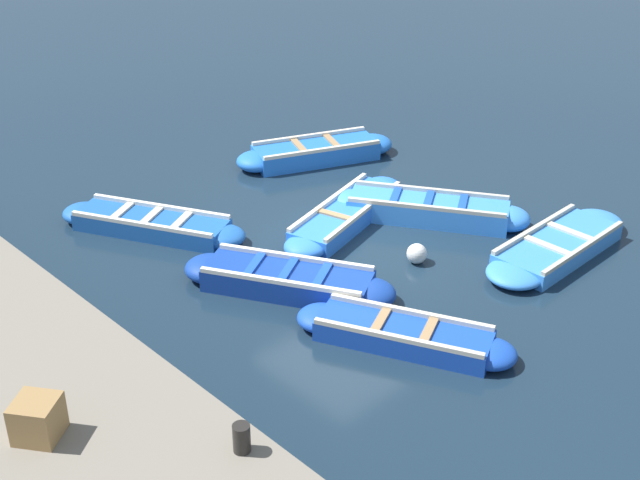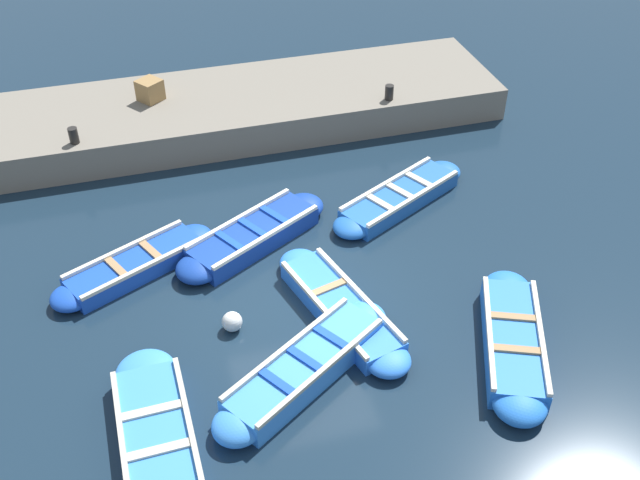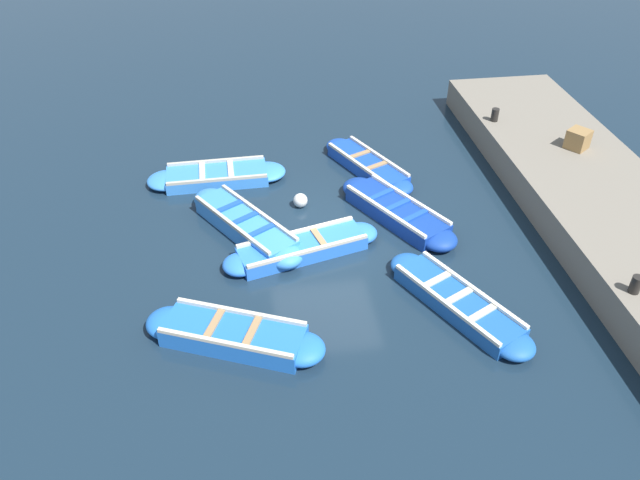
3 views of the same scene
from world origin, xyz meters
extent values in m
plane|color=#162838|center=(0.00, 0.00, 0.00)|extent=(120.00, 120.00, 0.00)
cube|color=blue|center=(-2.13, -3.03, 0.18)|extent=(2.72, 1.83, 0.37)
ellipsoid|color=blue|center=(-0.94, -3.53, 0.18)|extent=(1.10, 1.09, 0.37)
ellipsoid|color=blue|center=(-3.32, -2.53, 0.18)|extent=(1.10, 1.09, 0.37)
cube|color=beige|center=(-1.97, -2.66, 0.40)|extent=(2.36, 1.06, 0.07)
cube|color=beige|center=(-2.29, -3.40, 0.40)|extent=(2.36, 1.06, 0.07)
cube|color=#9E7A51|center=(-1.80, -3.17, 0.39)|extent=(0.44, 0.78, 0.04)
cube|color=#9E7A51|center=(-2.47, -2.89, 0.39)|extent=(0.44, 0.78, 0.04)
cube|color=#3884E0|center=(-2.39, 2.73, 0.14)|extent=(2.55, 1.10, 0.28)
ellipsoid|color=#3884E0|center=(-1.13, 2.76, 0.14)|extent=(1.00, 0.97, 0.28)
ellipsoid|color=#3884E0|center=(-3.65, 2.69, 0.14)|extent=(1.00, 0.97, 0.28)
cube|color=#B2AD9E|center=(-2.40, 3.20, 0.32)|extent=(2.48, 0.14, 0.07)
cube|color=#B2AD9E|center=(-2.38, 2.25, 0.32)|extent=(2.48, 0.14, 0.07)
cube|color=beige|center=(-2.03, 2.73, 0.30)|extent=(0.16, 0.91, 0.04)
cube|color=beige|center=(-2.75, 2.72, 0.30)|extent=(0.16, 0.91, 0.04)
cube|color=#1E59AD|center=(2.19, -2.71, 0.15)|extent=(2.02, 2.84, 0.31)
ellipsoid|color=#1E59AD|center=(2.84, -3.94, 0.15)|extent=(1.03, 1.04, 0.31)
ellipsoid|color=#1E59AD|center=(1.54, -1.48, 0.15)|extent=(1.03, 1.04, 0.31)
cube|color=silver|center=(2.52, -2.54, 0.34)|extent=(1.34, 2.45, 0.07)
cube|color=silver|center=(1.86, -2.89, 0.34)|extent=(1.34, 2.45, 0.07)
cube|color=beige|center=(2.46, -3.24, 0.33)|extent=(0.70, 0.46, 0.04)
cube|color=beige|center=(2.19, -2.71, 0.33)|extent=(0.70, 0.46, 0.04)
cube|color=beige|center=(1.91, -2.19, 0.33)|extent=(0.70, 0.46, 0.04)
cube|color=navy|center=(1.74, 0.44, 0.18)|extent=(2.08, 2.75, 0.36)
ellipsoid|color=navy|center=(2.40, -0.72, 0.18)|extent=(1.12, 1.13, 0.36)
ellipsoid|color=navy|center=(1.08, 1.59, 0.18)|extent=(1.12, 1.13, 0.36)
cube|color=silver|center=(2.09, 0.64, 0.40)|extent=(1.36, 2.31, 0.07)
cube|color=silver|center=(1.40, 0.24, 0.40)|extent=(1.36, 2.31, 0.07)
cube|color=#1947B7|center=(2.02, -0.05, 0.38)|extent=(0.74, 0.51, 0.04)
cube|color=#1947B7|center=(1.74, 0.44, 0.38)|extent=(0.74, 0.51, 0.04)
cube|color=#1947B7|center=(1.46, 0.93, 0.38)|extent=(0.74, 0.51, 0.04)
cube|color=#1947B7|center=(1.51, 2.69, 0.15)|extent=(1.80, 2.62, 0.30)
ellipsoid|color=#1947B7|center=(2.06, 1.55, 0.15)|extent=(0.98, 0.99, 0.30)
ellipsoid|color=#1947B7|center=(0.96, 3.83, 0.15)|extent=(0.98, 0.99, 0.30)
cube|color=beige|center=(1.83, 2.84, 0.34)|extent=(1.15, 2.27, 0.07)
cube|color=beige|center=(1.19, 2.54, 0.34)|extent=(1.15, 2.27, 0.07)
cube|color=#9E7A51|center=(1.67, 2.37, 0.32)|extent=(0.69, 0.43, 0.04)
cube|color=#9E7A51|center=(1.35, 3.01, 0.32)|extent=(0.69, 0.43, 0.04)
cube|color=blue|center=(-0.59, -0.59, 0.15)|extent=(2.88, 1.51, 0.31)
ellipsoid|color=blue|center=(0.74, -0.22, 0.15)|extent=(0.94, 0.93, 0.31)
ellipsoid|color=blue|center=(-1.93, -0.95, 0.15)|extent=(0.94, 0.93, 0.31)
cube|color=beige|center=(-0.69, -0.23, 0.34)|extent=(2.64, 0.79, 0.07)
cube|color=beige|center=(-0.49, -0.94, 0.34)|extent=(2.64, 0.79, 0.07)
cube|color=#9E7A51|center=(-0.21, -0.48, 0.33)|extent=(0.32, 0.73, 0.04)
cube|color=#9E7A51|center=(-0.97, -0.69, 0.33)|extent=(0.32, 0.73, 0.04)
cube|color=#3884E0|center=(-1.77, 0.36, 0.20)|extent=(2.26, 2.88, 0.39)
ellipsoid|color=#3884E0|center=(-0.99, -0.86, 0.20)|extent=(1.06, 1.06, 0.39)
ellipsoid|color=#3884E0|center=(-2.55, 1.58, 0.20)|extent=(1.06, 1.06, 0.39)
cube|color=#B2AD9E|center=(-1.46, 0.56, 0.43)|extent=(1.60, 2.44, 0.07)
cube|color=#B2AD9E|center=(-2.08, 0.16, 0.43)|extent=(1.60, 2.44, 0.07)
cube|color=#1947B7|center=(-1.44, -0.16, 0.41)|extent=(0.68, 0.51, 0.04)
cube|color=#1947B7|center=(-1.77, 0.36, 0.41)|extent=(0.68, 0.51, 0.04)
cube|color=#1947B7|center=(-2.10, 0.88, 0.41)|extent=(0.68, 0.51, 0.04)
cylinder|color=black|center=(5.16, 3.53, 0.96)|extent=(0.20, 0.20, 0.35)
cube|color=olive|center=(6.65, 1.77, 1.02)|extent=(0.68, 0.68, 0.49)
sphere|color=silver|center=(-0.42, 1.26, 0.17)|extent=(0.34, 0.34, 0.34)
camera|label=1|loc=(9.70, 9.56, 7.52)|focal=50.00mm
camera|label=2|loc=(-9.40, 2.30, 9.01)|focal=42.00mm
camera|label=3|loc=(-1.70, -11.16, 8.37)|focal=35.00mm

